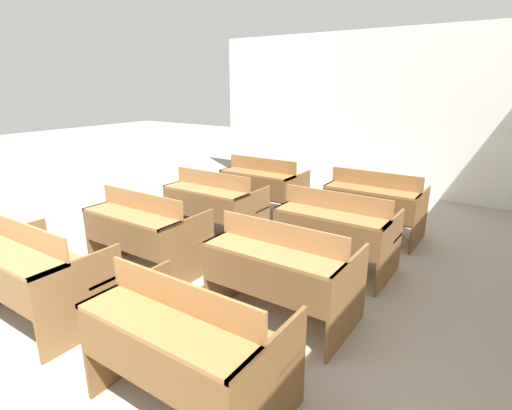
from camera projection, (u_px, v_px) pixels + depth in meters
name	position (u px, v px, depth m)	size (l,w,h in m)	color
wall_back	(363.00, 113.00, 7.57)	(6.28, 0.06, 2.95)	silver
bench_front_left	(36.00, 270.00, 3.43)	(1.20, 0.78, 0.91)	brown
bench_front_right	(188.00, 342.00, 2.48)	(1.20, 0.78, 0.91)	brown
bench_second_left	(146.00, 230.00, 4.36)	(1.20, 0.78, 0.91)	brown
bench_second_right	(282.00, 270.00, 3.44)	(1.20, 0.78, 0.91)	brown
bench_third_left	(215.00, 204.00, 5.33)	(1.20, 0.78, 0.91)	brown
bench_third_right	(336.00, 230.00, 4.37)	(1.20, 0.78, 0.91)	brown
bench_back_left	(263.00, 185.00, 6.29)	(1.20, 0.78, 0.91)	brown
bench_back_right	(374.00, 203.00, 5.34)	(1.20, 0.78, 0.91)	brown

